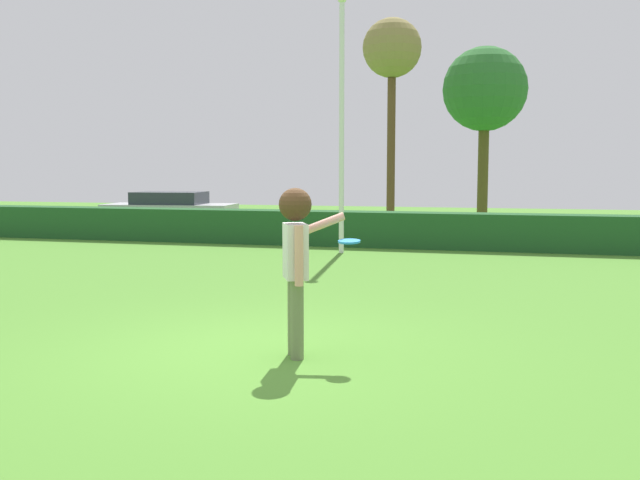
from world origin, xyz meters
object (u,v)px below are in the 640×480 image
person (296,249)px  lamppost (342,111)px  parked_car_silver (170,209)px  oak_tree (392,53)px  frisbee (349,241)px  willow_tree (485,91)px

person → lamppost: size_ratio=0.30×
parked_car_silver → oak_tree: bearing=23.4°
frisbee → lamppost: lamppost is taller
person → parked_car_silver: (-8.59, 14.01, -0.46)m
parked_car_silver → willow_tree: 12.25m
lamppost → oak_tree: size_ratio=0.86×
person → parked_car_silver: person is taller
parked_car_silver → willow_tree: bearing=31.8°
person → parked_car_silver: size_ratio=0.41×
frisbee → parked_car_silver: size_ratio=0.05×
oak_tree → willow_tree: size_ratio=1.09×
lamppost → willow_tree: size_ratio=0.93×
person → oak_tree: (-1.77, 16.95, 4.73)m
person → willow_tree: willow_tree is taller
frisbee → lamppost: size_ratio=0.04×
lamppost → willow_tree: (2.88, 10.84, 1.54)m
lamppost → person: bearing=-79.7°
willow_tree → person: bearing=-93.4°
lamppost → oak_tree: 8.13m
person → frisbee: size_ratio=7.48×
frisbee → willow_tree: willow_tree is taller
willow_tree → oak_tree: bearing=-133.6°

